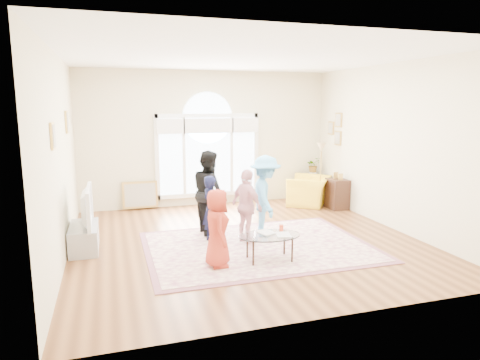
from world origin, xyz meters
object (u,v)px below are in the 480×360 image
object	(u,v)px
area_rug	(258,246)
tv_console	(84,238)
armchair	(309,191)
television	(83,207)
coffee_table	(270,236)

from	to	relation	value
area_rug	tv_console	bearing A→B (deg)	165.55
tv_console	armchair	xyz separation A→B (m)	(5.09, 1.90, 0.13)
television	coffee_table	xyz separation A→B (m)	(2.78, -1.40, -0.34)
tv_console	coffee_table	bearing A→B (deg)	-26.65
tv_console	coffee_table	world-z (taller)	coffee_table
tv_console	television	distance (m)	0.53
coffee_table	armchair	world-z (taller)	armchair
area_rug	coffee_table	world-z (taller)	coffee_table
tv_console	armchair	bearing A→B (deg)	20.48
area_rug	tv_console	world-z (taller)	tv_console
tv_console	armchair	size ratio (longest dim) A/B	0.95
tv_console	television	xyz separation A→B (m)	(0.01, 0.00, 0.53)
tv_console	armchair	distance (m)	5.43
area_rug	television	size ratio (longest dim) A/B	3.21
area_rug	armchair	world-z (taller)	armchair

